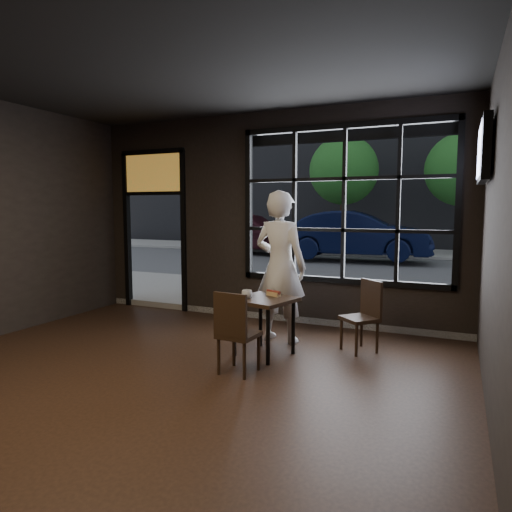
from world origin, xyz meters
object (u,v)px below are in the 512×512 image
at_px(navy_car, 356,235).
at_px(man, 280,267).
at_px(chair_near, 239,332).
at_px(cafe_table, 264,326).

bearing_deg(navy_car, man, -179.57).
xyz_separation_m(chair_near, man, (-0.02, 1.28, 0.54)).
distance_m(cafe_table, man, 0.90).
xyz_separation_m(cafe_table, man, (-0.04, 0.64, 0.64)).
xyz_separation_m(cafe_table, navy_car, (-0.98, 9.96, 0.53)).
bearing_deg(chair_near, man, -84.73).
bearing_deg(navy_car, chair_near, 179.86).
height_order(cafe_table, navy_car, navy_car).
bearing_deg(man, cafe_table, 101.68).
height_order(cafe_table, chair_near, chair_near).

